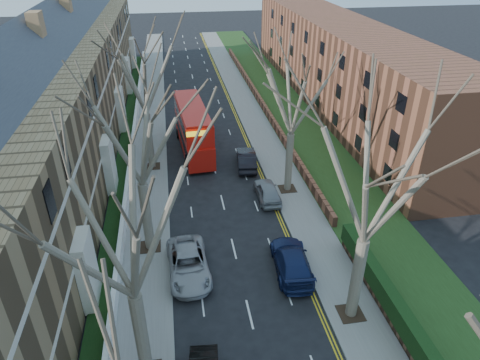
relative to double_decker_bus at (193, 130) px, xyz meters
name	(u,v)px	position (x,y,z in m)	size (l,w,h in m)	color
pavement_left	(151,123)	(-4.43, 7.90, -2.19)	(3.00, 102.00, 0.12)	slate
pavement_right	(253,117)	(7.57, 7.90, -2.19)	(3.00, 102.00, 0.12)	slate
terrace_left	(58,105)	(-12.07, -0.10, 3.28)	(9.70, 78.00, 13.60)	brown
flats_right	(337,63)	(19.03, 11.90, 2.73)	(13.97, 54.00, 10.00)	brown
front_wall_left	(132,149)	(-6.08, -0.10, -1.63)	(0.30, 78.00, 1.00)	white
grass_verge_right	(289,114)	(12.07, 7.90, -2.10)	(6.00, 102.00, 0.06)	#203A15
tree_left_mid	(121,216)	(-4.13, -25.10, 7.30)	(10.50, 10.50, 14.71)	brown
tree_left_far	(134,125)	(-4.13, -15.10, 6.99)	(10.15, 10.15, 14.22)	brown
tree_left_dist	(141,66)	(-4.13, -3.10, 7.31)	(10.50, 10.50, 14.71)	brown
tree_right_mid	(377,169)	(7.27, -23.10, 7.30)	(10.50, 10.50, 14.71)	brown
tree_right_far	(294,84)	(7.27, -9.10, 6.99)	(10.15, 10.15, 14.22)	brown
double_decker_bus	(193,130)	(0.00, 0.00, 0.00)	(3.34, 11.09, 4.58)	red
car_left_far	(188,264)	(-1.65, -18.08, -1.49)	(2.55, 5.52, 1.53)	#9A9A9F
car_right_near	(292,261)	(4.91, -18.87, -1.47)	(2.21, 5.43, 1.58)	#15204C
car_right_mid	(267,191)	(5.27, -10.17, -1.52)	(1.72, 4.28, 1.46)	gray
car_right_far	(246,159)	(4.58, -4.29, -1.46)	(1.67, 4.79, 1.58)	black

